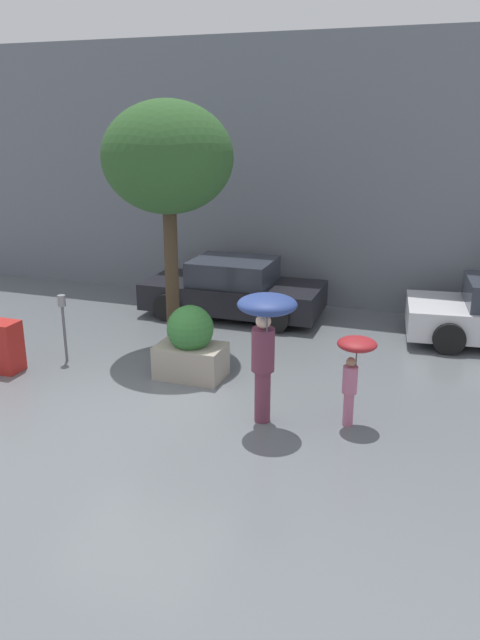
# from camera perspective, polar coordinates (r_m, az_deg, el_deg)

# --- Properties ---
(ground_plane) EXTENTS (40.00, 40.00, 0.00)m
(ground_plane) POSITION_cam_1_polar(r_m,az_deg,el_deg) (9.75, -9.40, -7.96)
(ground_plane) COLOR slate
(building_facade) EXTENTS (18.00, 0.30, 6.00)m
(building_facade) POSITION_cam_1_polar(r_m,az_deg,el_deg) (14.85, 2.27, 13.21)
(building_facade) COLOR slate
(building_facade) RESTS_ON ground
(planter_box) EXTENTS (1.14, 0.79, 1.27)m
(planter_box) POSITION_cam_1_polar(r_m,az_deg,el_deg) (10.57, -4.54, -2.26)
(planter_box) COLOR #9E9384
(planter_box) RESTS_ON ground
(person_adult) EXTENTS (0.82, 0.82, 1.95)m
(person_adult) POSITION_cam_1_polar(r_m,az_deg,el_deg) (8.63, 2.34, -0.85)
(person_adult) COLOR brown
(person_adult) RESTS_ON ground
(person_child) EXTENTS (0.56, 0.56, 1.32)m
(person_child) POSITION_cam_1_polar(r_m,az_deg,el_deg) (8.90, 10.41, -3.64)
(person_child) COLOR #B76684
(person_child) RESTS_ON ground
(parked_car_near) EXTENTS (3.95, 2.01, 1.27)m
(parked_car_near) POSITION_cam_1_polar(r_m,az_deg,el_deg) (13.93, -0.61, 2.80)
(parked_car_near) COLOR black
(parked_car_near) RESTS_ON ground
(street_tree) EXTENTS (2.33, 2.33, 4.56)m
(street_tree) POSITION_cam_1_polar(r_m,az_deg,el_deg) (11.38, -6.62, 14.37)
(street_tree) COLOR #423323
(street_tree) RESTS_ON ground
(parking_meter) EXTENTS (0.14, 0.14, 1.25)m
(parking_meter) POSITION_cam_1_polar(r_m,az_deg,el_deg) (11.57, -15.90, 0.53)
(parking_meter) COLOR #595B60
(parking_meter) RESTS_ON ground
(newspaper_box) EXTENTS (0.50, 0.44, 0.90)m
(newspaper_box) POSITION_cam_1_polar(r_m,az_deg,el_deg) (11.56, -20.70, -2.30)
(newspaper_box) COLOR #B2231E
(newspaper_box) RESTS_ON ground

